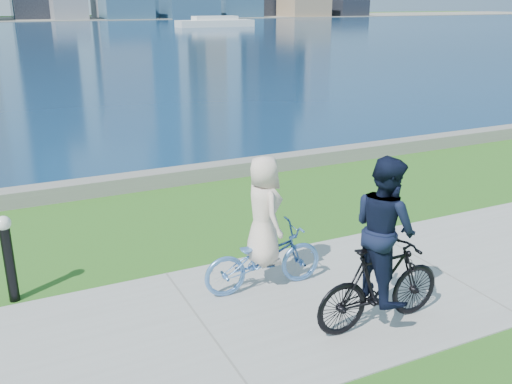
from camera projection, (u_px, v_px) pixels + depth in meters
ground at (206, 329)px, 7.54m from camera, size 320.00×320.00×0.00m
concrete_path at (206, 328)px, 7.54m from camera, size 80.00×3.50×0.02m
seawall at (107, 185)px, 12.78m from camera, size 90.00×0.50×0.35m
ferry_far at (215, 22)px, 88.94m from camera, size 12.09×3.46×1.64m
bollard_lamp at (8, 253)px, 8.02m from camera, size 0.21×0.21×1.31m
cyclist_woman at (264, 241)px, 8.34m from camera, size 0.73×1.88×2.05m
cyclist_man at (382, 258)px, 7.31m from camera, size 0.71×1.92×2.32m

